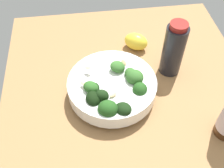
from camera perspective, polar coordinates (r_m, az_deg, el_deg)
The scene contains 4 objects.
ground_plane at distance 71.35cm, azimuth 3.23°, elevation -0.63°, with size 63.89×63.89×3.97cm, color #996D42.
bowl_of_broccoli at distance 64.14cm, azimuth 0.09°, elevation -0.68°, with size 21.83×21.32×7.95cm.
lemon_wedge at distance 77.59cm, azimuth 5.11°, elevation 8.96°, with size 6.78×4.54×4.82cm, color yellow.
bottle_short at distance 69.16cm, azimuth 12.94°, elevation 7.19°, with size 5.43×5.43×15.31cm.
Camera 1 is at (44.38, -10.01, 52.98)cm, focal length 43.04 mm.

